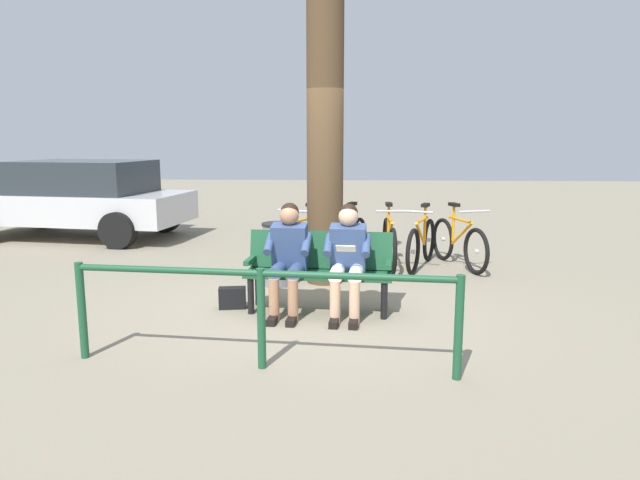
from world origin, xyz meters
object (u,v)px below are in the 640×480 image
at_px(bicycle_silver, 421,244).
at_px(bicycle_black, 459,243).
at_px(bicycle_blue, 348,242).
at_px(tree_trunk, 325,126).
at_px(person_companion, 288,253).
at_px(bicycle_green, 306,242).
at_px(handbag, 232,298).
at_px(person_reading, 347,255).
at_px(bicycle_purple, 389,243).
at_px(bench, 319,265).
at_px(litter_bin, 278,254).
at_px(parked_car, 79,197).

bearing_deg(bicycle_silver, bicycle_black, 118.13).
bearing_deg(bicycle_blue, bicycle_silver, 105.53).
bearing_deg(bicycle_black, tree_trunk, -80.30).
distance_m(person_companion, bicycle_green, 2.36).
relative_size(tree_trunk, bicycle_silver, 2.54).
height_order(handbag, tree_trunk, tree_trunk).
height_order(tree_trunk, bicycle_silver, tree_trunk).
relative_size(person_reading, bicycle_purple, 0.71).
relative_size(bench, bicycle_blue, 1.02).
xyz_separation_m(tree_trunk, litter_bin, (0.60, 0.21, -1.63)).
relative_size(bench, litter_bin, 2.00).
relative_size(bench, bicycle_green, 1.03).
xyz_separation_m(bicycle_black, bicycle_green, (2.26, 0.08, 0.00)).
bearing_deg(bicycle_purple, person_reading, -15.83).
bearing_deg(person_companion, person_reading, 179.95).
distance_m(person_companion, parked_car, 6.46).
bearing_deg(person_companion, tree_trunk, -98.93).
distance_m(person_reading, bicycle_green, 2.49).
relative_size(bicycle_silver, bicycle_green, 1.02).
relative_size(bicycle_purple, parked_car, 0.38).
relative_size(handbag, bicycle_purple, 0.18).
distance_m(person_reading, bicycle_black, 2.97).
bearing_deg(litter_bin, bicycle_black, -154.28).
height_order(litter_bin, bicycle_blue, bicycle_blue).
bearing_deg(tree_trunk, parked_car, -33.50).
bearing_deg(person_reading, litter_bin, -49.91).
distance_m(litter_bin, bicycle_silver, 2.28).
height_order(tree_trunk, bicycle_purple, tree_trunk).
height_order(tree_trunk, parked_car, tree_trunk).
bearing_deg(parked_car, handbag, 138.41).
height_order(tree_trunk, bicycle_black, tree_trunk).
relative_size(bicycle_black, bicycle_green, 1.03).
relative_size(person_reading, bicycle_blue, 0.75).
bearing_deg(bicycle_green, handbag, 5.68).
distance_m(bicycle_blue, parked_car, 5.60).
bearing_deg(handbag, bicycle_blue, -119.12).
bearing_deg(person_companion, parked_car, -41.37).
height_order(litter_bin, bicycle_silver, bicycle_silver).
xyz_separation_m(person_companion, bicycle_black, (-2.27, -2.42, -0.30)).
bearing_deg(tree_trunk, bench, 89.93).
height_order(bench, person_companion, person_companion).
height_order(bench, bicycle_black, bicycle_black).
height_order(bicycle_black, bicycle_purple, same).
bearing_deg(person_reading, person_companion, -0.05).
bearing_deg(bench, litter_bin, -56.51).
height_order(litter_bin, bicycle_green, bicycle_green).
height_order(bench, handbag, bench).
bearing_deg(handbag, person_companion, 168.53).
height_order(person_companion, litter_bin, person_companion).
height_order(bench, bicycle_silver, bicycle_silver).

